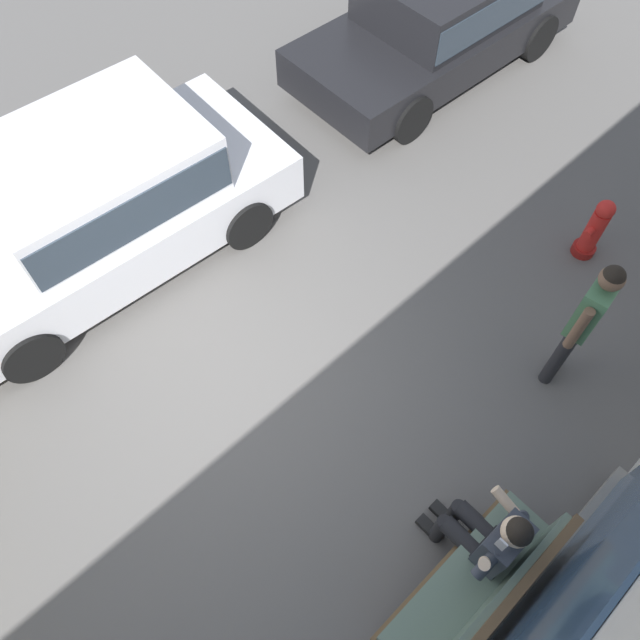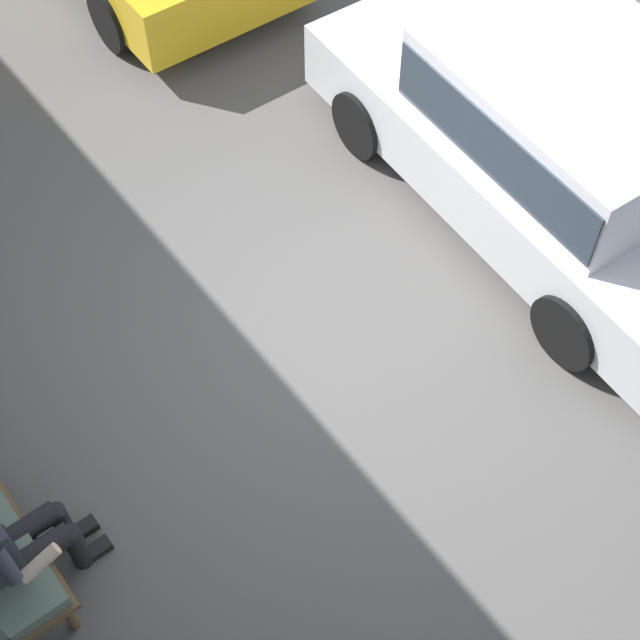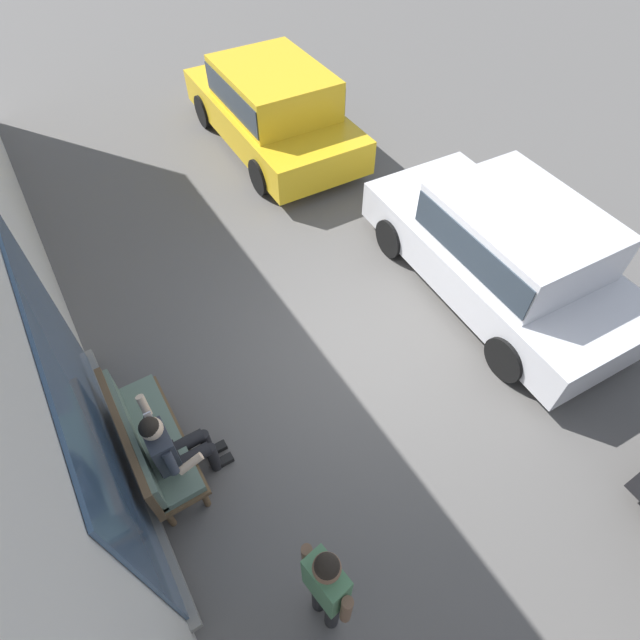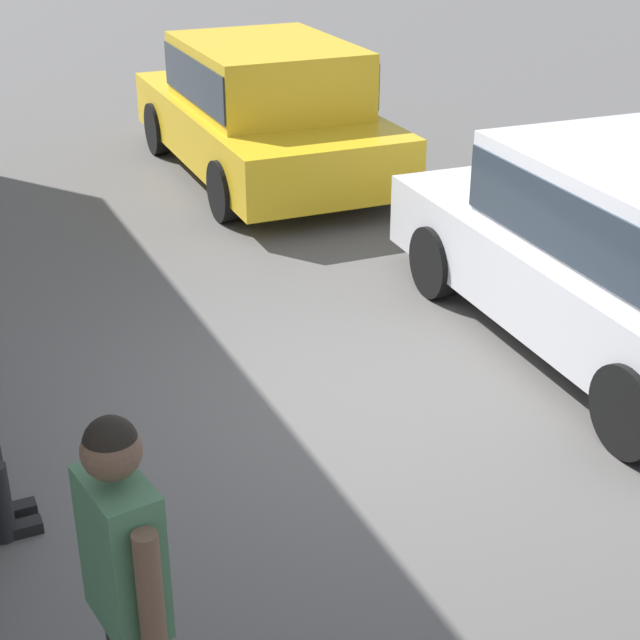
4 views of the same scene
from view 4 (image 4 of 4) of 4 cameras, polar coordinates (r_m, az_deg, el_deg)
The scene contains 4 objects.
ground_plane at distance 6.73m, azimuth 1.61°, elevation -4.79°, with size 60.00×60.00×0.00m, color #565451.
parked_car_mid at distance 7.49m, azimuth 17.91°, elevation 4.09°, with size 4.28×2.15×1.51m.
parked_car_far at distance 11.28m, azimuth -3.26°, elevation 12.38°, with size 4.36×2.09×1.54m.
pedestrian_standing at distance 3.70m, azimuth -11.21°, elevation -15.02°, with size 0.54×0.25×1.73m.
Camera 4 is at (-5.19, 2.60, 3.41)m, focal length 55.00 mm.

